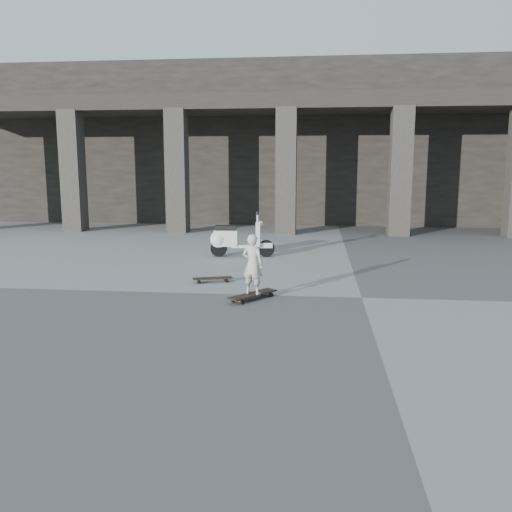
# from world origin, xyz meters

# --- Properties ---
(ground) EXTENTS (90.00, 90.00, 0.00)m
(ground) POSITION_xyz_m (0.00, 0.00, 0.00)
(ground) COLOR #4D4D4B
(ground) RESTS_ON ground
(colonnade) EXTENTS (28.00, 8.82, 6.00)m
(colonnade) POSITION_xyz_m (-0.00, 13.77, 3.03)
(colonnade) COLOR black
(colonnade) RESTS_ON ground
(longboard) EXTENTS (0.77, 0.93, 0.10)m
(longboard) POSITION_xyz_m (-1.81, -0.33, 0.08)
(longboard) COLOR black
(longboard) RESTS_ON ground
(skateboard_spare) EXTENTS (0.77, 0.42, 0.09)m
(skateboard_spare) POSITION_xyz_m (-2.73, 0.92, 0.07)
(skateboard_spare) COLOR black
(skateboard_spare) RESTS_ON ground
(child) EXTENTS (0.42, 0.34, 1.00)m
(child) POSITION_xyz_m (-1.81, -0.33, 0.60)
(child) COLOR #B9B8A7
(child) RESTS_ON longboard
(scooter) EXTENTS (1.57, 0.55, 1.10)m
(scooter) POSITION_xyz_m (-2.84, 3.87, 0.43)
(scooter) COLOR black
(scooter) RESTS_ON ground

